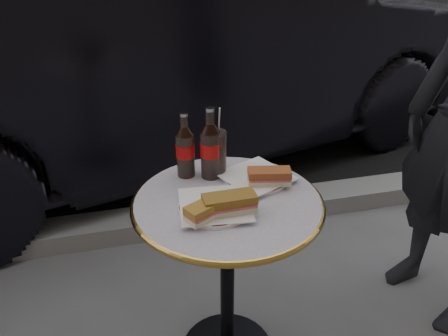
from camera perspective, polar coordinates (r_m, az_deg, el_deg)
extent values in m
cube|color=black|center=(6.33, -11.13, 14.26)|extent=(40.00, 8.00, 0.00)
cube|color=gray|center=(2.52, -4.66, -6.52)|extent=(40.00, 0.20, 0.12)
cylinder|color=white|center=(1.36, -1.21, -5.09)|extent=(0.28, 0.28, 0.01)
cylinder|color=silver|center=(1.52, 4.18, -1.32)|extent=(0.27, 0.27, 0.01)
cube|color=#A46F29|center=(1.29, -2.22, -5.58)|extent=(0.15, 0.12, 0.05)
cube|color=olive|center=(1.31, 0.71, -4.75)|extent=(0.16, 0.08, 0.06)
cube|color=#9E4D28|center=(1.46, 5.92, -1.21)|extent=(0.15, 0.09, 0.05)
cylinder|color=black|center=(1.51, -1.15, 1.95)|extent=(0.10, 0.10, 0.16)
imported|color=black|center=(3.16, -6.07, 15.46)|extent=(2.90, 5.08, 1.58)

